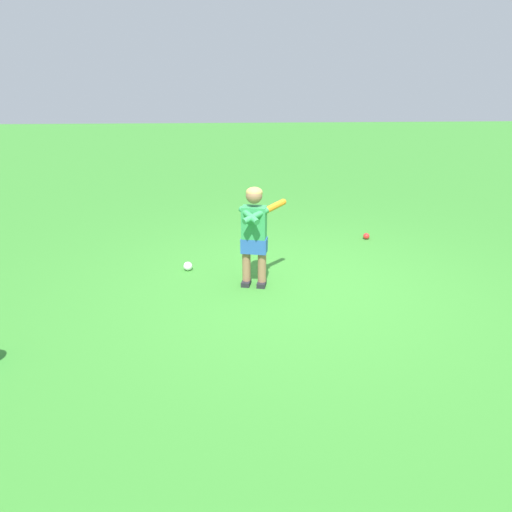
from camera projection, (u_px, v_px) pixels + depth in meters
ground_plane at (299, 287)px, 5.09m from camera, size 40.00×40.00×0.00m
child_batter at (255, 228)px, 4.90m from camera, size 0.52×0.48×1.08m
play_ball_behind_batter at (366, 236)px, 6.57m from camera, size 0.09×0.09×0.09m
play_ball_near_batter at (188, 266)px, 5.50m from camera, size 0.10×0.10×0.10m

